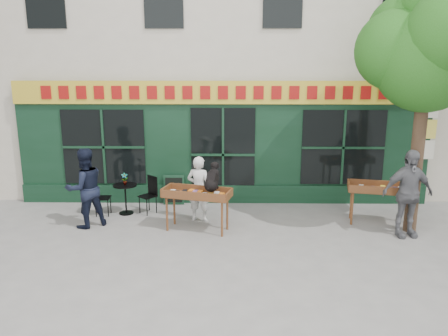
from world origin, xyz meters
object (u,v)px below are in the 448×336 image
(woman, at_px, (199,189))
(man_left, at_px, (85,188))
(dog, at_px, (212,176))
(book_cart_right, at_px, (381,190))
(book_cart_center, at_px, (197,196))
(bistro_table, at_px, (125,193))
(man_right, at_px, (408,193))

(woman, xyz_separation_m, man_left, (-2.60, -0.44, 0.13))
(dog, bearing_deg, man_left, -170.12)
(book_cart_right, bearing_deg, book_cart_center, -161.60)
(woman, height_order, book_cart_right, woman)
(bistro_table, bearing_deg, book_cart_right, -5.76)
(woman, bearing_deg, bistro_table, 1.28)
(book_cart_center, height_order, man_right, man_right)
(book_cart_right, bearing_deg, woman, -170.22)
(dog, height_order, man_right, man_right)
(book_cart_right, relative_size, bistro_table, 2.10)
(book_cart_center, distance_m, bistro_table, 2.21)
(man_right, distance_m, man_left, 7.22)
(book_cart_center, distance_m, man_right, 4.62)
(book_cart_right, xyz_separation_m, bistro_table, (-6.20, 0.63, -0.28))
(book_cart_center, xyz_separation_m, bistro_table, (-1.90, 1.11, -0.28))
(dog, xyz_separation_m, man_left, (-2.95, 0.26, -0.36))
(book_cart_center, distance_m, woman, 0.65)
(man_right, bearing_deg, dog, 169.09)
(book_cart_center, bearing_deg, bistro_table, 164.57)
(woman, height_order, man_left, man_left)
(woman, height_order, bistro_table, woman)
(woman, xyz_separation_m, man_right, (4.61, -0.91, 0.17))
(dog, distance_m, bistro_table, 2.64)
(man_right, bearing_deg, man_left, 168.19)
(man_right, bearing_deg, book_cart_right, 103.77)
(dog, height_order, man_left, man_left)
(woman, distance_m, book_cart_right, 4.31)
(book_cart_right, bearing_deg, man_right, -56.23)
(book_cart_right, height_order, man_right, man_right)
(book_cart_right, xyz_separation_m, man_left, (-6.90, -0.27, 0.11))
(man_right, height_order, bistro_table, man_right)
(book_cart_right, distance_m, man_right, 0.82)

